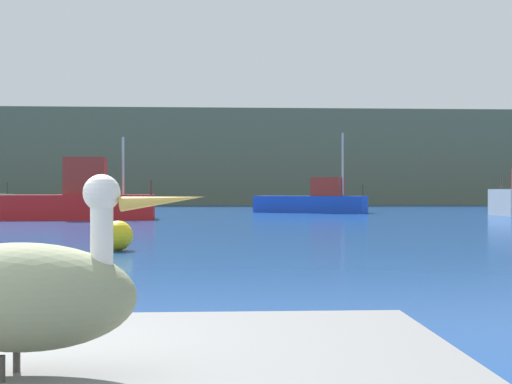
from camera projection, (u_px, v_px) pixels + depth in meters
hillside_backdrop at (200, 159)px, 70.23m from camera, size 140.00×11.78×9.28m
pelican at (24, 294)px, 2.71m from camera, size 1.22×0.52×0.81m
fishing_boat_blue at (314, 201)px, 42.28m from camera, size 7.10×4.57×4.91m
fishing_boat_red at (78, 200)px, 32.21m from camera, size 7.46×2.56×3.93m
mooring_buoy at (118, 236)px, 15.44m from camera, size 0.68×0.68×0.68m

